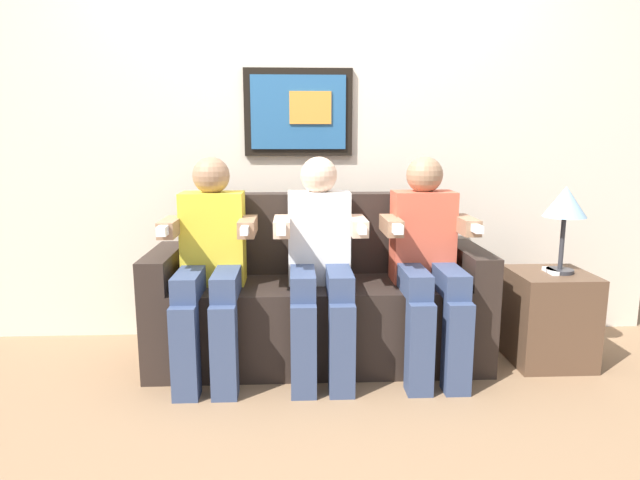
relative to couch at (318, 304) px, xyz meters
name	(u,v)px	position (x,y,z in m)	size (l,w,h in m)	color
ground_plane	(321,383)	(0.00, -0.33, -0.31)	(5.44, 5.44, 0.00)	#8C6B4C
back_wall_assembly	(315,121)	(0.00, 0.44, 0.99)	(4.18, 0.10, 2.60)	beige
couch	(318,304)	(0.00, 0.00, 0.00)	(1.78, 0.58, 0.90)	#2D231E
person_on_left	(211,259)	(-0.55, -0.17, 0.29)	(0.46, 0.56, 1.11)	yellow
person_in_middle	(320,258)	(0.00, -0.17, 0.29)	(0.46, 0.56, 1.11)	white
person_on_right	(427,257)	(0.55, -0.17, 0.29)	(0.46, 0.56, 1.11)	#D8593F
side_table_right	(548,317)	(1.24, -0.11, -0.06)	(0.40, 0.40, 0.50)	brown
table_lamp	(565,206)	(1.28, -0.11, 0.55)	(0.22, 0.22, 0.46)	#333338
spare_remote_on_table	(551,271)	(1.23, -0.12, 0.20)	(0.04, 0.13, 0.02)	white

